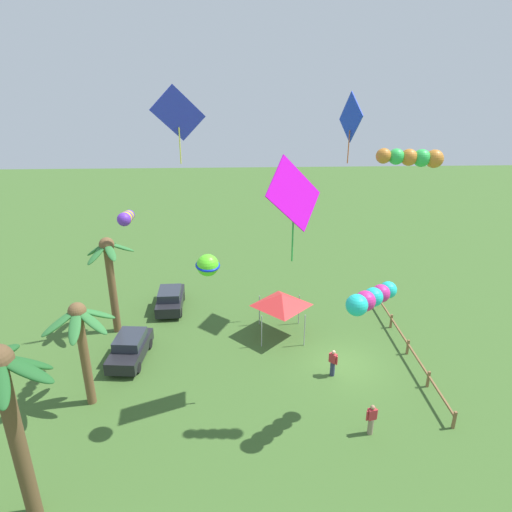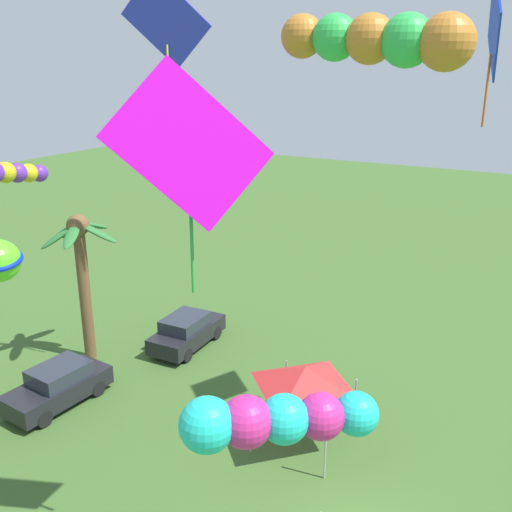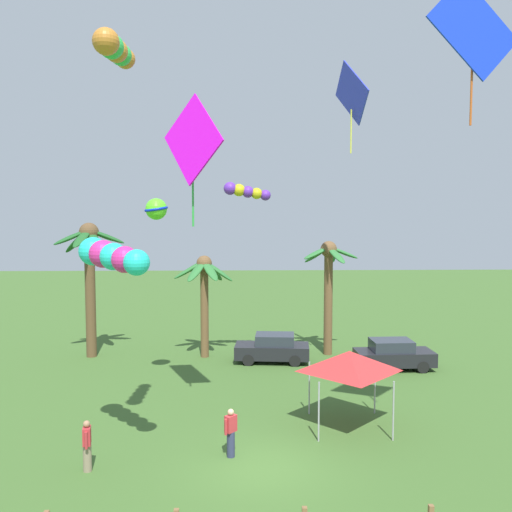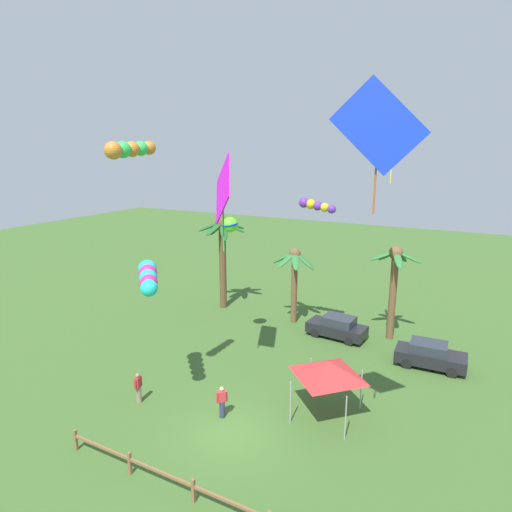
{
  "view_description": "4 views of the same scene",
  "coord_description": "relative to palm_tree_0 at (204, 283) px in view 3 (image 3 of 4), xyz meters",
  "views": [
    {
      "loc": [
        -21.29,
        5.89,
        15.3
      ],
      "look_at": [
        -1.84,
        5.04,
        7.5
      ],
      "focal_mm": 31.56,
      "sensor_mm": 36.0,
      "label": 1
    },
    {
      "loc": [
        -11.76,
        -3.35,
        12.1
      ],
      "look_at": [
        0.11,
        3.24,
        7.56
      ],
      "focal_mm": 40.55,
      "sensor_mm": 36.0,
      "label": 2
    },
    {
      "loc": [
        -0.65,
        -16.44,
        7.87
      ],
      "look_at": [
        -0.07,
        3.27,
        6.36
      ],
      "focal_mm": 38.44,
      "sensor_mm": 36.0,
      "label": 3
    },
    {
      "loc": [
        8.95,
        -14.57,
        12.29
      ],
      "look_at": [
        -0.54,
        3.46,
        7.38
      ],
      "focal_mm": 30.4,
      "sensor_mm": 36.0,
      "label": 4
    }
  ],
  "objects": [
    {
      "name": "palm_tree_1",
      "position": [
        6.9,
        0.39,
        0.37
      ],
      "size": [
        3.27,
        3.09,
        6.38
      ],
      "color": "brown",
      "rests_on": "ground"
    },
    {
      "name": "parked_car_1",
      "position": [
        3.7,
        -1.16,
        -3.38
      ],
      "size": [
        4.04,
        2.05,
        1.51
      ],
      "color": "black",
      "rests_on": "ground"
    },
    {
      "name": "palm_tree_0",
      "position": [
        0.0,
        0.0,
        0.0
      ],
      "size": [
        3.33,
        3.16,
        5.62
      ],
      "color": "brown",
      "rests_on": "ground"
    },
    {
      "name": "kite_tube_3",
      "position": [
        2.26,
        -2.14,
        4.87
      ],
      "size": [
        2.37,
        0.78,
        0.92
      ],
      "color": "#642DB8"
    },
    {
      "name": "spectator_1",
      "position": [
        1.66,
        -12.52,
        -3.32
      ],
      "size": [
        0.43,
        0.43,
        1.59
      ],
      "color": "#2D3351",
      "rests_on": "ground"
    },
    {
      "name": "kite_diamond_2",
      "position": [
        0.28,
        -9.92,
        6.35
      ],
      "size": [
        2.35,
        2.68,
        4.83
      ],
      "color": "#E70FE7"
    },
    {
      "name": "spectator_0",
      "position": [
        -2.72,
        -13.39,
        -3.32
      ],
      "size": [
        0.29,
        0.54,
        1.59
      ],
      "color": "gray",
      "rests_on": "ground"
    },
    {
      "name": "parked_car_0",
      "position": [
        9.75,
        -2.65,
        -3.38
      ],
      "size": [
        3.95,
        1.84,
        1.51
      ],
      "color": "black",
      "rests_on": "ground"
    },
    {
      "name": "kite_tube_1",
      "position": [
        -1.46,
        -14.23,
        8.25
      ],
      "size": [
        0.74,
        2.62,
        0.76
      ],
      "color": "#C77728"
    },
    {
      "name": "kite_tube_5",
      "position": [
        -1.96,
        -13.04,
        2.46
      ],
      "size": [
        2.56,
        2.7,
        1.04
      ],
      "color": "#20D0C2"
    },
    {
      "name": "kite_diamond_6",
      "position": [
        7.11,
        -4.31,
        9.23
      ],
      "size": [
        0.98,
        2.95,
        4.26
      ],
      "color": "#2E39CE"
    },
    {
      "name": "kite_diamond_0",
      "position": [
        8.52,
        -14.19,
        8.86
      ],
      "size": [
        2.92,
        0.71,
        4.15
      ],
      "color": "#1635D4"
    },
    {
      "name": "ground_plane",
      "position": [
        2.62,
        -13.34,
        -4.13
      ],
      "size": [
        120.0,
        120.0,
        0.0
      ],
      "primitive_type": "plane",
      "color": "#3D6028"
    },
    {
      "name": "kite_ball_4",
      "position": [
        -1.61,
        -6.2,
        3.95
      ],
      "size": [
        1.32,
        1.31,
        0.92
      ],
      "color": "#59E625"
    },
    {
      "name": "palm_tree_2",
      "position": [
        -6.25,
        0.3,
        1.22
      ],
      "size": [
        3.74,
        3.7,
        7.41
      ],
      "color": "brown",
      "rests_on": "ground"
    },
    {
      "name": "festival_tent",
      "position": [
        5.98,
        -10.1,
        -1.67
      ],
      "size": [
        2.86,
        2.86,
        2.85
      ],
      "color": "#9E9EA3",
      "rests_on": "ground"
    }
  ]
}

